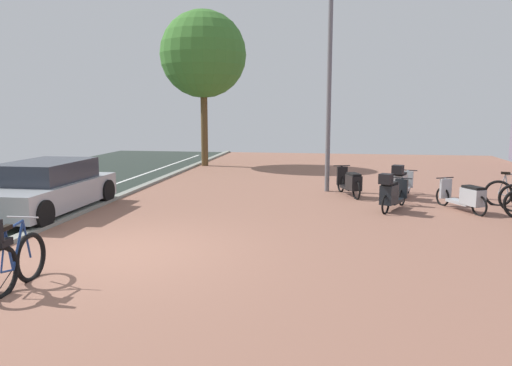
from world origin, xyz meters
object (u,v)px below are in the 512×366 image
at_px(bicycle_foreground, 12,261).
at_px(scooter_near, 391,193).
at_px(scooter_mid, 350,183).
at_px(parked_car_near, 45,188).
at_px(bicycle_rack_05, 511,194).
at_px(street_tree, 203,55).
at_px(scooter_far, 465,197).
at_px(scooter_extra, 401,182).
at_px(lamp_post, 329,69).

relative_size(bicycle_foreground, scooter_near, 0.87).
height_order(scooter_mid, parked_car_near, parked_car_near).
relative_size(bicycle_foreground, bicycle_rack_05, 1.12).
bearing_deg(bicycle_rack_05, street_tree, 142.74).
bearing_deg(scooter_mid, street_tree, 131.93).
bearing_deg(bicycle_rack_05, scooter_far, -148.19).
relative_size(bicycle_rack_05, scooter_extra, 0.77).
bearing_deg(bicycle_foreground, lamp_post, 64.76).
xyz_separation_m(bicycle_rack_05, scooter_mid, (-4.05, 0.93, 0.05)).
xyz_separation_m(scooter_far, lamp_post, (-3.39, 2.52, 3.28)).
bearing_deg(lamp_post, street_tree, 131.99).
relative_size(scooter_near, scooter_extra, 0.98).
xyz_separation_m(bicycle_rack_05, parked_car_near, (-11.45, -2.53, 0.26)).
relative_size(scooter_extra, street_tree, 0.25).
distance_m(bicycle_rack_05, street_tree, 13.52).
relative_size(scooter_far, parked_car_near, 0.41).
bearing_deg(bicycle_foreground, street_tree, 94.47).
height_order(scooter_mid, scooter_extra, scooter_extra).
height_order(bicycle_foreground, scooter_mid, bicycle_foreground).
xyz_separation_m(bicycle_rack_05, lamp_post, (-4.73, 1.69, 3.31)).
distance_m(scooter_near, parked_car_near, 8.47).
height_order(bicycle_foreground, scooter_far, bicycle_foreground).
bearing_deg(scooter_extra, parked_car_near, -159.07).
distance_m(bicycle_rack_05, scooter_mid, 4.16).
distance_m(scooter_far, parked_car_near, 10.25).
bearing_deg(scooter_extra, bicycle_foreground, -127.79).
height_order(scooter_far, parked_car_near, parked_car_near).
height_order(bicycle_foreground, parked_car_near, parked_car_near).
bearing_deg(bicycle_foreground, scooter_mid, 59.17).
bearing_deg(scooter_near, scooter_far, 5.65).
distance_m(scooter_near, scooter_extra, 1.90).
distance_m(scooter_mid, scooter_far, 3.24).
bearing_deg(scooter_far, scooter_extra, 128.30).
height_order(bicycle_rack_05, scooter_extra, scooter_extra).
distance_m(bicycle_rack_05, scooter_extra, 2.78).
height_order(scooter_far, scooter_extra, scooter_extra).
distance_m(scooter_far, lamp_post, 5.35).
distance_m(bicycle_rack_05, scooter_far, 1.57).
bearing_deg(lamp_post, parked_car_near, -147.85).
bearing_deg(scooter_extra, scooter_far, -51.70).
bearing_deg(parked_car_near, street_tree, 82.86).
bearing_deg(street_tree, bicycle_rack_05, -37.26).
distance_m(bicycle_foreground, bicycle_rack_05, 11.60).
distance_m(lamp_post, street_tree, 8.20).
distance_m(scooter_far, street_tree, 13.07).
bearing_deg(bicycle_foreground, scooter_extra, 52.21).
height_order(parked_car_near, lamp_post, lamp_post).
xyz_separation_m(scooter_near, scooter_mid, (-0.93, 1.93, -0.05)).
xyz_separation_m(scooter_extra, street_tree, (-7.51, 6.90, 4.35)).
height_order(scooter_near, street_tree, street_tree).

